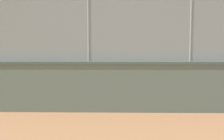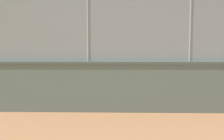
# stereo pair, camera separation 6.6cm
# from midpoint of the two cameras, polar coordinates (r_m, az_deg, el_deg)

# --- Properties ---
(ground_plane) EXTENTS (260.00, 260.00, 0.00)m
(ground_plane) POSITION_cam_midpoint_polar(r_m,az_deg,el_deg) (18.71, 2.17, -1.00)
(ground_plane) COLOR #A36B42
(perimeter_wall) EXTENTS (28.06, 0.75, 1.54)m
(perimeter_wall) POSITION_cam_midpoint_polar(r_m,az_deg,el_deg) (9.58, -13.37, -2.92)
(perimeter_wall) COLOR slate
(perimeter_wall) RESTS_ON ground_plane
(fence_panel_on_wall) EXTENTS (27.56, 0.38, 2.33)m
(fence_panel_on_wall) POSITION_cam_midpoint_polar(r_m,az_deg,el_deg) (9.48, -13.65, 8.69)
(fence_panel_on_wall) COLOR gray
(fence_panel_on_wall) RESTS_ON perimeter_wall
(player_baseline_waiting) EXTENTS (0.84, 0.98, 1.60)m
(player_baseline_waiting) POSITION_cam_midpoint_polar(r_m,az_deg,el_deg) (14.35, 3.06, 0.72)
(player_baseline_waiting) COLOR black
(player_baseline_waiting) RESTS_ON ground_plane
(player_crossing_court) EXTENTS (0.76, 1.04, 1.65)m
(player_crossing_court) POSITION_cam_midpoint_polar(r_m,az_deg,el_deg) (11.61, 5.97, -0.32)
(player_crossing_court) COLOR black
(player_crossing_court) RESTS_ON ground_plane
(sports_ball) EXTENTS (0.24, 0.24, 0.24)m
(sports_ball) POSITION_cam_midpoint_polar(r_m,az_deg,el_deg) (12.40, 6.80, -3.94)
(sports_ball) COLOR orange
(sports_ball) RESTS_ON ground_plane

